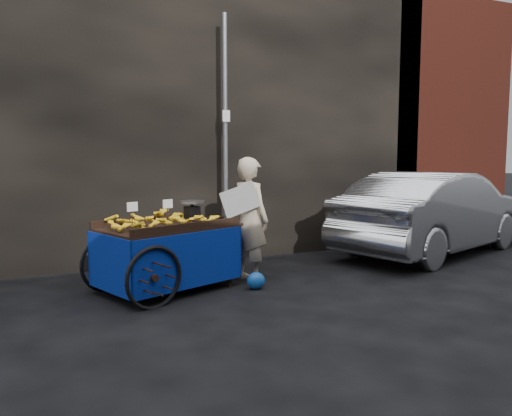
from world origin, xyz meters
name	(u,v)px	position (x,y,z in m)	size (l,w,h in m)	color
ground	(238,284)	(0.00, 0.00, 0.00)	(80.00, 80.00, 0.00)	black
building_wall	(206,116)	(0.39, 2.60, 2.50)	(13.50, 2.00, 5.00)	black
street_pole	(225,141)	(0.30, 1.30, 2.01)	(0.12, 0.10, 4.00)	slate
banana_cart	(163,233)	(-1.02, 0.07, 0.77)	(2.49, 1.76, 1.24)	black
vendor	(250,219)	(0.23, 0.12, 0.88)	(0.85, 0.75, 1.76)	beige
plastic_bag	(256,281)	(0.12, -0.35, 0.11)	(0.25, 0.20, 0.23)	blue
parked_car	(435,213)	(4.10, 0.63, 0.74)	(1.57, 4.49, 1.48)	silver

